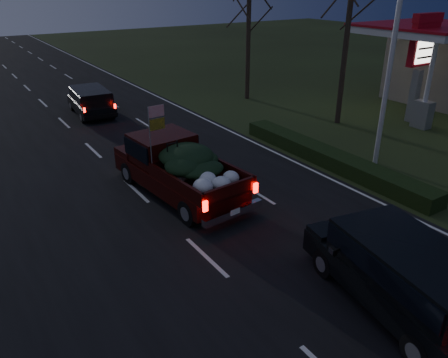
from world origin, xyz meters
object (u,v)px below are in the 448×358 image
gas_price_pylon (422,50)px  pickup_truck (178,165)px  light_pole (396,27)px  rear_suv (406,271)px  lead_suv (91,99)px

gas_price_pylon → pickup_truck: size_ratio=0.94×
gas_price_pylon → pickup_truck: bearing=-176.2°
light_pole → rear_suv: bearing=-137.2°
light_pole → lead_suv: bearing=119.5°
pickup_truck → lead_suv: size_ratio=1.34×
pickup_truck → rear_suv: 8.40m
pickup_truck → lead_suv: 11.65m
light_pole → rear_suv: size_ratio=1.75×
lead_suv → rear_suv: size_ratio=0.84×
gas_price_pylon → rear_suv: size_ratio=1.06×
gas_price_pylon → rear_suv: 16.38m
gas_price_pylon → pickup_truck: gas_price_pylon is taller
light_pole → rear_suv: (-6.75, -6.25, -4.41)m
gas_price_pylon → rear_suv: gas_price_pylon is taller
light_pole → gas_price_pylon: size_ratio=1.64×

